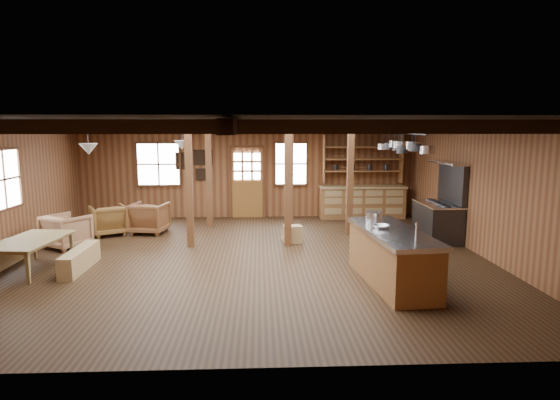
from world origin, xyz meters
name	(u,v)px	position (x,y,z in m)	size (l,w,h in m)	color
room	(242,191)	(0.00, 0.00, 1.40)	(10.04, 9.04, 2.84)	black
ceiling_joists	(241,127)	(0.00, 0.18, 2.68)	(9.80, 8.82, 0.18)	black
timber_posts	(266,179)	(0.52, 2.08, 1.40)	(3.95, 2.35, 2.80)	#4A3015
back_door	(247,188)	(0.00, 4.45, 0.88)	(1.02, 0.08, 2.15)	brown
window_back_left	(159,164)	(-2.60, 4.46, 1.60)	(1.32, 0.06, 1.32)	white
window_back_right	(291,164)	(1.30, 4.46, 1.60)	(1.02, 0.06, 1.32)	white
window_left	(3,180)	(-4.96, 0.50, 1.60)	(0.14, 1.24, 1.32)	white
notice_boards	(196,163)	(-1.50, 4.46, 1.64)	(1.08, 0.03, 0.90)	silver
back_counter	(362,198)	(3.40, 4.20, 0.60)	(2.55, 0.60, 2.45)	brown
pendant_lamps	(140,147)	(-2.25, 1.00, 2.25)	(1.86, 2.36, 0.66)	#2E2E31
pot_rack	(401,146)	(3.34, 0.31, 2.29)	(0.40, 3.00, 0.42)	#2E2E31
kitchen_island	(392,256)	(2.63, -1.70, 0.48)	(1.11, 2.57, 1.20)	brown
step_stool	(293,234)	(1.13, 1.25, 0.20)	(0.46, 0.33, 0.41)	#9A7846
commercial_range	(440,215)	(4.65, 1.38, 0.61)	(0.79, 1.52, 1.88)	#2E2E31
dining_table	(33,255)	(-3.90, -0.68, 0.30)	(1.71, 0.95, 0.60)	olive
bench_aisle	(80,259)	(-3.04, -0.68, 0.20)	(0.28, 1.48, 0.41)	#9A7846
armchair_a	(108,220)	(-3.43, 2.26, 0.37)	(0.80, 0.82, 0.75)	brown
armchair_b	(149,218)	(-2.44, 2.40, 0.39)	(0.84, 0.87, 0.79)	brown
armchair_c	(67,231)	(-3.95, 1.00, 0.38)	(0.82, 0.84, 0.76)	#8F6241
counter_pot	(374,217)	(2.48, -0.97, 1.03)	(0.31, 0.31, 0.18)	silver
bowl	(381,227)	(2.46, -1.58, 0.97)	(0.28, 0.28, 0.07)	silver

